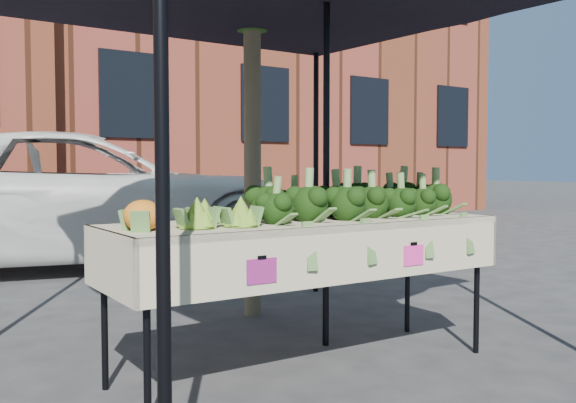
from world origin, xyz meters
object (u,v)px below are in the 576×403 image
at_px(table, 307,295).
at_px(canopy, 276,143).
at_px(vehicle, 80,26).
at_px(street_tree, 252,67).

xyz_separation_m(table, canopy, (0.07, 0.42, 0.92)).
xyz_separation_m(vehicle, street_tree, (0.25, -3.57, -0.93)).
relative_size(canopy, vehicle, 0.54).
bearing_deg(table, canopy, 81.04).
bearing_deg(vehicle, table, -168.62).
height_order(table, vehicle, vehicle).
bearing_deg(street_tree, vehicle, 94.07).
height_order(table, street_tree, street_tree).
distance_m(vehicle, street_tree, 3.70).
distance_m(table, street_tree, 2.14).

